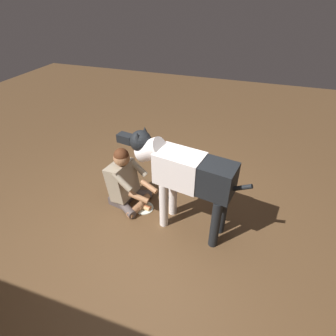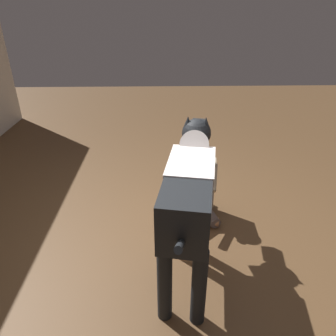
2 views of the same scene
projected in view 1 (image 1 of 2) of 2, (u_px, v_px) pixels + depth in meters
name	position (u px, v px, depth m)	size (l,w,h in m)	color
ground_plane	(149.00, 230.00, 3.32)	(13.24, 13.24, 0.00)	brown
person_sitting_on_floor	(126.00, 182.00, 3.54)	(0.68, 0.57, 0.86)	#534947
large_dog	(184.00, 173.00, 2.95)	(1.61, 0.49, 1.21)	white
hot_dog_on_plate	(144.00, 207.00, 3.62)	(0.26, 0.26, 0.06)	white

